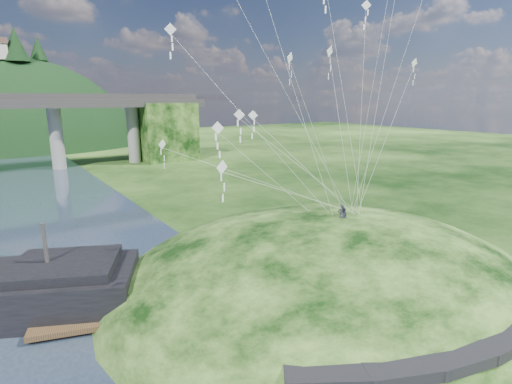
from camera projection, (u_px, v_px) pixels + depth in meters
ground at (257, 324)px, 25.53m from camera, size 320.00×320.00×0.00m
grass_hill at (325, 298)px, 31.86m from camera, size 36.00×32.00×13.00m
footpath at (475, 329)px, 21.28m from camera, size 22.29×5.84×0.83m
wooden_dock at (150, 312)px, 26.10m from camera, size 14.30×6.23×1.02m
kite_flyers at (343, 206)px, 31.55m from camera, size 1.16×1.21×1.79m
kite_swarm at (283, 35)px, 27.05m from camera, size 20.26×12.62×18.63m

